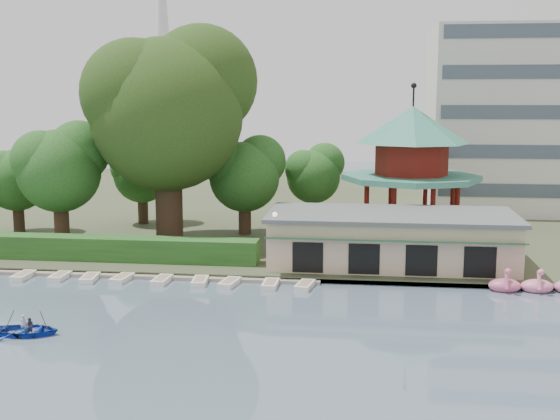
% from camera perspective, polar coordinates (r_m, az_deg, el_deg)
% --- Properties ---
extents(ground_plane, '(220.00, 220.00, 0.00)m').
position_cam_1_polar(ground_plane, '(34.37, -7.19, -13.06)').
color(ground_plane, slate).
rests_on(ground_plane, ground).
extents(shore, '(220.00, 70.00, 0.40)m').
position_cam_1_polar(shore, '(84.15, 1.49, 0.50)').
color(shore, '#424930').
rests_on(shore, ground).
extents(embankment, '(220.00, 0.60, 0.30)m').
position_cam_1_polar(embankment, '(50.42, -2.36, -5.53)').
color(embankment, gray).
rests_on(embankment, ground).
extents(dock, '(34.00, 1.60, 0.24)m').
position_cam_1_polar(dock, '(53.57, -15.20, -5.00)').
color(dock, gray).
rests_on(dock, ground).
extents(boathouse, '(18.60, 9.39, 3.90)m').
position_cam_1_polar(boathouse, '(53.86, 9.01, -2.26)').
color(boathouse, beige).
rests_on(boathouse, shore).
extents(pavilion, '(12.40, 12.40, 13.50)m').
position_cam_1_polar(pavilion, '(63.15, 10.65, 4.08)').
color(pavilion, beige).
rests_on(pavilion, shore).
extents(broadcast_tower, '(8.00, 8.00, 96.00)m').
position_cam_1_polar(broadcast_tower, '(179.19, -9.59, 15.85)').
color(broadcast_tower, silver).
rests_on(broadcast_tower, ground).
extents(hedge, '(30.00, 2.00, 1.80)m').
position_cam_1_polar(hedge, '(57.42, -16.79, -2.91)').
color(hedge, '#285B20').
rests_on(hedge, shore).
extents(lamp_post, '(0.36, 0.36, 4.28)m').
position_cam_1_polar(lamp_post, '(51.13, -0.42, -1.65)').
color(lamp_post, black).
rests_on(lamp_post, shore).
extents(big_tree, '(14.43, 13.45, 18.81)m').
position_cam_1_polar(big_tree, '(61.36, -9.00, 8.55)').
color(big_tree, '#3A281C').
rests_on(big_tree, shore).
extents(small_trees, '(39.01, 16.50, 10.57)m').
position_cam_1_polar(small_trees, '(65.65, -13.31, 3.11)').
color(small_trees, '#3A281C').
rests_on(small_trees, shore).
extents(moored_rowboats, '(32.33, 2.73, 0.36)m').
position_cam_1_polar(moored_rowboats, '(52.07, -15.24, -5.34)').
color(moored_rowboats, white).
rests_on(moored_rowboats, ground).
extents(rowboat_with_passengers, '(5.18, 3.87, 2.01)m').
position_cam_1_polar(rowboat_with_passengers, '(41.50, -19.89, -8.84)').
color(rowboat_with_passengers, '#19389C').
rests_on(rowboat_with_passengers, ground).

